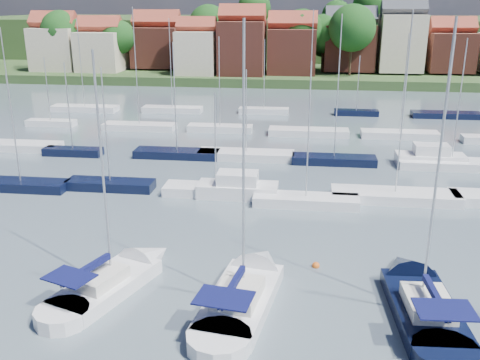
# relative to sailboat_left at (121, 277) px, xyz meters

# --- Properties ---
(ground) EXTENTS (260.00, 260.00, 0.00)m
(ground) POSITION_rel_sailboat_left_xyz_m (10.42, 35.91, -0.36)
(ground) COLOR #424F5A
(ground) RESTS_ON ground
(sailboat_left) EXTENTS (6.57, 11.47, 15.15)m
(sailboat_left) POSITION_rel_sailboat_left_xyz_m (0.00, 0.00, 0.00)
(sailboat_left) COLOR silver
(sailboat_left) RESTS_ON ground
(sailboat_centre) EXTENTS (5.13, 12.83, 16.91)m
(sailboat_centre) POSITION_rel_sailboat_left_xyz_m (7.81, -0.23, -0.01)
(sailboat_centre) COLOR silver
(sailboat_centre) RESTS_ON ground
(sailboat_navy) EXTENTS (3.97, 12.47, 17.00)m
(sailboat_navy) POSITION_rel_sailboat_left_xyz_m (17.43, -0.03, -0.00)
(sailboat_navy) COLOR black
(sailboat_navy) RESTS_ON ground
(buoy_c) EXTENTS (0.44, 0.44, 0.44)m
(buoy_c) POSITION_rel_sailboat_left_xyz_m (7.26, -4.17, -0.36)
(buoy_c) COLOR #D85914
(buoy_c) RESTS_ON ground
(buoy_e) EXTENTS (0.49, 0.49, 0.49)m
(buoy_e) POSITION_rel_sailboat_left_xyz_m (11.80, 3.49, -0.36)
(buoy_e) COLOR #D85914
(buoy_e) RESTS_ON ground
(marina_field) EXTENTS (79.62, 41.41, 15.93)m
(marina_field) POSITION_rel_sailboat_left_xyz_m (12.33, 31.06, 0.08)
(marina_field) COLOR silver
(marina_field) RESTS_ON ground
(far_shore_town) EXTENTS (212.46, 90.00, 22.27)m
(far_shore_town) POSITION_rel_sailboat_left_xyz_m (12.65, 128.58, 4.25)
(far_shore_town) COLOR #344F27
(far_shore_town) RESTS_ON ground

